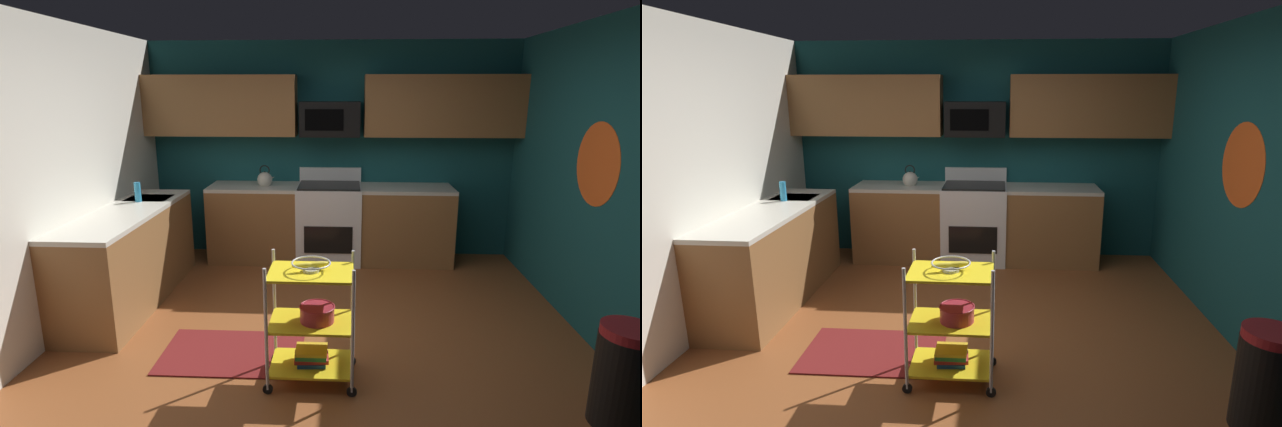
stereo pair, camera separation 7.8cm
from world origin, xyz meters
TOP-DOWN VIEW (x-y plane):
  - floor at (0.00, 0.00)m, footprint 4.40×4.80m
  - wall_back at (0.00, 2.43)m, footprint 4.52×0.06m
  - wall_left at (-2.23, 0.00)m, footprint 0.06×4.80m
  - wall_right at (2.23, 0.00)m, footprint 0.06×4.80m
  - wall_flower_decal at (2.20, 0.41)m, footprint 0.00×0.68m
  - counter_run at (-0.79, 1.56)m, footprint 3.65×2.61m
  - oven_range at (-0.01, 2.10)m, footprint 0.76×0.65m
  - upper_cabinets at (0.00, 2.23)m, footprint 4.40×0.33m
  - microwave at (-0.01, 2.21)m, footprint 0.70×0.39m
  - rolling_cart at (-0.04, -0.47)m, footprint 0.65×0.41m
  - fruit_bowl at (-0.04, -0.47)m, footprint 0.27×0.27m
  - mixing_bowl_large at (0.00, -0.47)m, footprint 0.25×0.25m
  - book_stack at (-0.04, -0.47)m, footprint 0.25×0.19m
  - kettle at (-0.78, 2.10)m, footprint 0.21×0.18m
  - dish_soap_bottle at (-1.93, 1.16)m, footprint 0.06×0.06m
  - trash_can at (1.90, -0.85)m, footprint 0.34×0.42m
  - floor_rug at (-0.69, -0.16)m, footprint 1.10×0.71m

SIDE VIEW (x-z plane):
  - floor at x=0.00m, z-range -0.04..0.00m
  - floor_rug at x=-0.69m, z-range 0.00..0.01m
  - book_stack at x=-0.04m, z-range 0.13..0.24m
  - trash_can at x=1.90m, z-range 0.00..0.66m
  - rolling_cart at x=-0.04m, z-range 0.00..0.91m
  - counter_run at x=-0.79m, z-range 0.00..0.92m
  - oven_range at x=-0.01m, z-range -0.07..1.03m
  - mixing_bowl_large at x=0.00m, z-range 0.46..0.58m
  - fruit_bowl at x=-0.04m, z-range 0.84..0.91m
  - kettle at x=-0.78m, z-range 0.86..1.13m
  - dish_soap_bottle at x=-1.93m, z-range 0.92..1.12m
  - wall_back at x=0.00m, z-range 0.00..2.60m
  - wall_left at x=-2.23m, z-range 0.00..2.60m
  - wall_right at x=2.23m, z-range 0.00..2.60m
  - wall_flower_decal at x=2.20m, z-range 1.11..1.79m
  - microwave at x=-0.01m, z-range 1.50..1.90m
  - upper_cabinets at x=0.00m, z-range 1.50..2.20m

